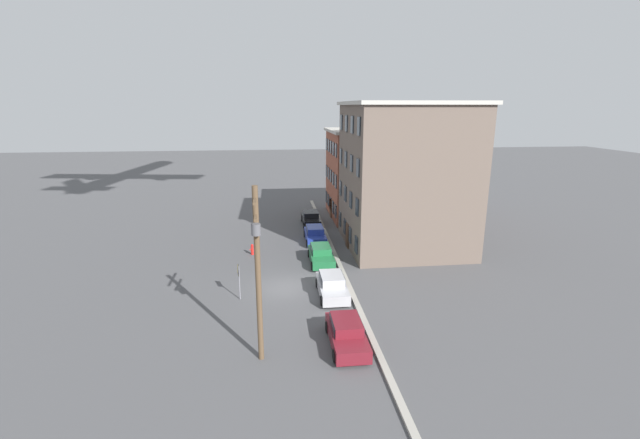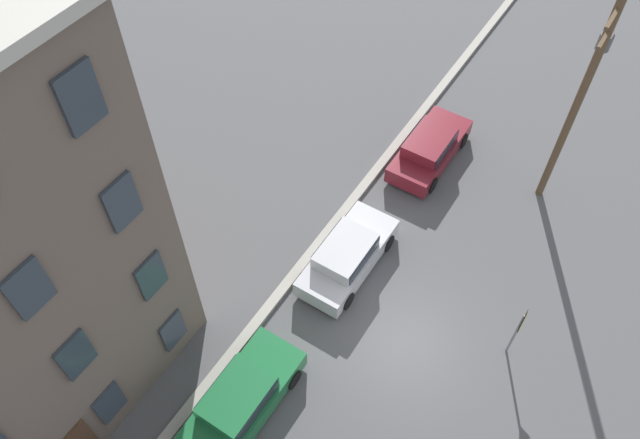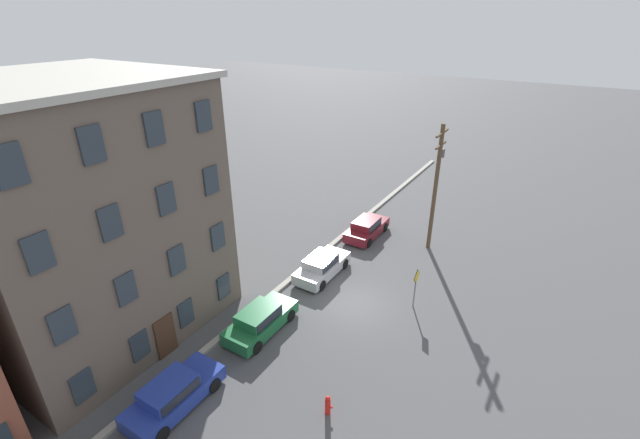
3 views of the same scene
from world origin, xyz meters
TOP-DOWN VIEW (x-y plane):
  - ground_plane at (0.00, 0.00)m, footprint 200.00×200.00m
  - kerb_strip at (0.00, 4.50)m, footprint 56.00×0.36m
  - apartment_corner at (-19.60, 10.91)m, footprint 10.03×10.34m
  - apartment_midblock at (-8.51, 11.06)m, footprint 11.54×10.64m
  - car_black at (-16.64, 3.36)m, footprint 4.40×1.92m
  - car_blue at (-10.55, 3.19)m, footprint 4.40×1.92m
  - car_green at (-4.77, 3.10)m, footprint 4.40×1.92m
  - car_silver at (1.51, 3.12)m, footprint 4.40×1.92m
  - car_maroon at (7.85, 3.02)m, footprint 4.40×1.92m
  - caution_sign at (1.51, -3.10)m, footprint 0.93×0.08m
  - utility_pole at (8.71, -1.54)m, footprint 2.40×0.44m
  - fire_hydrant at (-7.39, -2.61)m, footprint 0.24×0.34m

SIDE VIEW (x-z plane):
  - ground_plane at x=0.00m, z-range 0.00..0.00m
  - kerb_strip at x=0.00m, z-range 0.00..0.16m
  - fire_hydrant at x=-7.39m, z-range 0.00..0.96m
  - car_black at x=-16.64m, z-range 0.03..1.46m
  - car_blue at x=-10.55m, z-range 0.03..1.46m
  - car_green at x=-4.77m, z-range 0.03..1.46m
  - car_silver at x=1.51m, z-range 0.03..1.46m
  - car_maroon at x=7.85m, z-range 0.03..1.46m
  - caution_sign at x=1.51m, z-range 0.42..2.94m
  - apartment_corner at x=-19.60m, z-range 0.01..10.01m
  - utility_pole at x=8.71m, z-range 0.56..9.54m
  - apartment_midblock at x=-8.51m, z-range 0.01..12.92m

